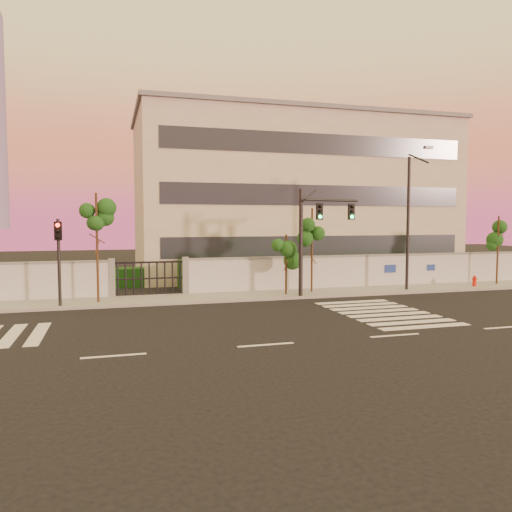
{
  "coord_description": "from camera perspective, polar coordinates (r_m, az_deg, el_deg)",
  "views": [
    {
      "loc": [
        -5.03,
        -16.0,
        4.24
      ],
      "look_at": [
        1.41,
        6.0,
        2.62
      ],
      "focal_mm": 35.0,
      "sensor_mm": 36.0,
      "label": 1
    }
  ],
  "objects": [
    {
      "name": "ground",
      "position": [
        17.3,
        1.13,
        -10.14
      ],
      "size": [
        120.0,
        120.0,
        0.0
      ],
      "primitive_type": "plane",
      "color": "black",
      "rests_on": "ground"
    },
    {
      "name": "sidewalk",
      "position": [
        27.3,
        -5.51,
        -4.75
      ],
      "size": [
        60.0,
        3.0,
        0.15
      ],
      "primitive_type": "cube",
      "color": "gray",
      "rests_on": "ground"
    },
    {
      "name": "perimeter_wall",
      "position": [
        28.65,
        -5.88,
        -2.33
      ],
      "size": [
        60.0,
        0.36,
        2.2
      ],
      "color": "#ACAEB3",
      "rests_on": "ground"
    },
    {
      "name": "hedge_row",
      "position": [
        31.55,
        -4.88,
        -2.19
      ],
      "size": [
        41.0,
        4.25,
        1.8
      ],
      "color": "#103610",
      "rests_on": "ground"
    },
    {
      "name": "institutional_building",
      "position": [
        40.54,
        3.99,
        6.75
      ],
      "size": [
        24.4,
        12.4,
        12.25
      ],
      "color": "#B7AE9B",
      "rests_on": "ground"
    },
    {
      "name": "road_markings",
      "position": [
        20.5,
        -6.32,
        -7.89
      ],
      "size": [
        57.0,
        7.62,
        0.02
      ],
      "color": "silver",
      "rests_on": "ground"
    },
    {
      "name": "street_tree_c",
      "position": [
        26.18,
        -17.71,
        3.63
      ],
      "size": [
        1.51,
        1.2,
        5.63
      ],
      "color": "#382314",
      "rests_on": "ground"
    },
    {
      "name": "street_tree_d",
      "position": [
        27.74,
        3.48,
        0.57
      ],
      "size": [
        1.34,
        1.07,
        3.48
      ],
      "color": "#382314",
      "rests_on": "ground"
    },
    {
      "name": "street_tree_e",
      "position": [
        28.82,
        6.45,
        2.85
      ],
      "size": [
        1.42,
        1.13,
        4.96
      ],
      "color": "#382314",
      "rests_on": "ground"
    },
    {
      "name": "street_tree_f",
      "position": [
        35.84,
        25.95,
        2.2
      ],
      "size": [
        1.46,
        1.16,
        4.54
      ],
      "color": "#382314",
      "rests_on": "ground"
    },
    {
      "name": "traffic_signal_main",
      "position": [
        27.42,
        6.63,
        3.01
      ],
      "size": [
        3.72,
        1.06,
        5.94
      ],
      "rotation": [
        0.0,
        0.0,
        0.25
      ],
      "color": "black",
      "rests_on": "ground"
    },
    {
      "name": "traffic_signal_secondary",
      "position": [
        25.65,
        -21.62,
        0.43
      ],
      "size": [
        0.34,
        0.33,
        4.33
      ],
      "rotation": [
        0.0,
        0.0,
        0.07
      ],
      "color": "black",
      "rests_on": "ground"
    },
    {
      "name": "streetlight_east",
      "position": [
        30.74,
        17.17,
        4.38
      ],
      "size": [
        0.5,
        2.01,
        8.35
      ],
      "color": "black",
      "rests_on": "ground"
    },
    {
      "name": "fire_hydrant",
      "position": [
        34.02,
        23.69,
        -2.75
      ],
      "size": [
        0.33,
        0.31,
        0.83
      ],
      "rotation": [
        0.0,
        0.0,
        0.4
      ],
      "color": "red",
      "rests_on": "ground"
    }
  ]
}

